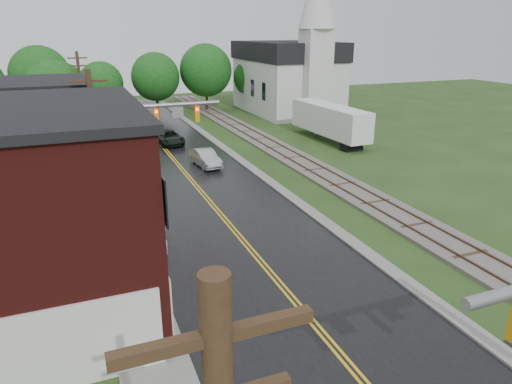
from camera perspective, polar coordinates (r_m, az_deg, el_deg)
main_road at (r=35.70m, az=-8.28°, el=1.68°), size 10.00×90.00×0.02m
curb_right at (r=41.74m, az=-2.72°, el=4.50°), size 0.80×70.00×0.12m
sidewalk_left at (r=30.18m, az=-17.45°, el=-2.43°), size 2.40×50.00×0.12m
yellow_house at (r=30.30m, az=-27.29°, el=2.75°), size 8.00×7.00×6.40m
darkred_building at (r=39.16m, az=-24.66°, el=5.03°), size 7.00×6.00×4.40m
church at (r=63.44m, az=4.35°, el=15.00°), size 10.40×18.40×20.00m
railroad at (r=43.38m, az=3.05°, el=5.22°), size 3.20×80.00×0.30m
traffic_signal_far at (r=30.98m, az=-13.67°, el=8.11°), size 7.34×0.43×7.20m
utility_pole_b at (r=25.88m, az=-19.22°, el=4.79°), size 1.80×0.28×9.00m
utility_pole_c at (r=47.53m, az=-20.89°, el=10.93°), size 1.80×0.28×9.00m
tree_left_e at (r=49.41m, az=-23.38°, el=11.01°), size 6.40×6.40×8.16m
suv_dark at (r=46.86m, az=-10.87°, el=6.71°), size 2.70×5.10×1.37m
sedan_silver at (r=38.65m, az=-6.34°, el=4.24°), size 1.88×4.36×1.40m
pickup_white at (r=25.14m, az=-13.31°, el=-4.91°), size 2.42×4.69×1.30m
semi_trailer at (r=47.69m, az=9.22°, el=8.88°), size 2.91×11.53×3.66m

